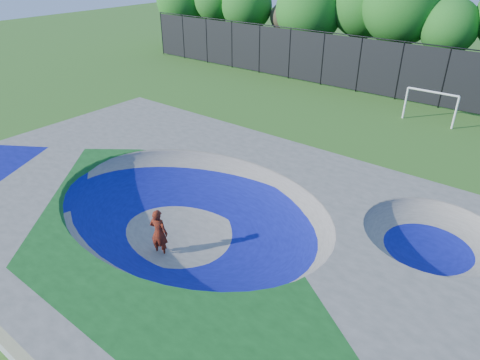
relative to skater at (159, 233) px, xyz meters
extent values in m
plane|color=#2E621B|center=(0.11, 1.46, -0.92)|extent=(120.00, 120.00, 0.00)
cube|color=gray|center=(0.11, 1.46, -0.17)|extent=(22.00, 14.00, 1.50)
imported|color=#B32B0E|center=(0.00, 0.00, 0.00)|extent=(0.76, 0.60, 1.83)
cube|color=black|center=(0.00, 0.00, -0.89)|extent=(0.81, 0.37, 0.05)
cylinder|color=white|center=(1.91, 18.98, 0.07)|extent=(0.12, 0.12, 1.98)
cylinder|color=white|center=(4.88, 18.98, 0.07)|extent=(0.12, 0.12, 1.98)
cylinder|color=white|center=(3.40, 18.98, 1.06)|extent=(2.97, 0.12, 0.12)
cylinder|color=black|center=(-23.89, 22.46, 1.08)|extent=(0.09, 0.09, 4.00)
cylinder|color=black|center=(-20.89, 22.46, 1.08)|extent=(0.09, 0.09, 4.00)
cylinder|color=black|center=(-17.89, 22.46, 1.08)|extent=(0.09, 0.09, 4.00)
cylinder|color=black|center=(-14.89, 22.46, 1.08)|extent=(0.09, 0.09, 4.00)
cylinder|color=black|center=(-11.89, 22.46, 1.08)|extent=(0.09, 0.09, 4.00)
cylinder|color=black|center=(-8.89, 22.46, 1.08)|extent=(0.09, 0.09, 4.00)
cylinder|color=black|center=(-5.89, 22.46, 1.08)|extent=(0.09, 0.09, 4.00)
cylinder|color=black|center=(-2.89, 22.46, 1.08)|extent=(0.09, 0.09, 4.00)
cylinder|color=black|center=(0.11, 22.46, 1.08)|extent=(0.09, 0.09, 4.00)
cylinder|color=black|center=(3.11, 22.46, 1.08)|extent=(0.09, 0.09, 4.00)
cube|color=black|center=(0.11, 22.46, 1.08)|extent=(48.00, 0.03, 3.80)
cylinder|color=black|center=(0.11, 22.46, 3.08)|extent=(48.00, 0.08, 0.08)
cylinder|color=#432F21|center=(-24.58, 26.40, 0.40)|extent=(0.44, 0.44, 2.63)
sphere|color=#1B661B|center=(-24.58, 26.40, 3.80)|extent=(5.55, 5.55, 5.55)
cylinder|color=#432F21|center=(-20.47, 26.91, 0.76)|extent=(0.44, 0.44, 3.35)
sphere|color=#1B661B|center=(-20.47, 26.91, 4.08)|extent=(4.37, 4.37, 4.37)
cylinder|color=#432F21|center=(-16.60, 26.85, 0.55)|extent=(0.44, 0.44, 2.94)
sphere|color=#1B661B|center=(-16.60, 26.85, 3.82)|extent=(4.78, 4.78, 4.78)
cylinder|color=#432F21|center=(-13.20, 28.10, 0.48)|extent=(0.44, 0.44, 2.79)
sphere|color=brown|center=(-13.20, 28.10, 2.97)|extent=(2.60, 2.60, 2.60)
cylinder|color=#432F21|center=(-9.53, 26.31, 0.47)|extent=(0.44, 0.44, 2.78)
sphere|color=#1B661B|center=(-9.53, 26.31, 4.01)|extent=(5.73, 5.73, 5.73)
cylinder|color=#432F21|center=(-5.32, 27.87, 0.84)|extent=(0.44, 0.44, 3.51)
sphere|color=#1B661B|center=(-5.32, 27.87, 4.62)|extent=(5.40, 5.40, 5.40)
cylinder|color=#432F21|center=(-1.90, 26.69, 0.87)|extent=(0.44, 0.44, 3.57)
sphere|color=#1B661B|center=(-1.90, 26.69, 4.83)|extent=(5.81, 5.81, 5.81)
cylinder|color=#432F21|center=(1.75, 26.56, 0.63)|extent=(0.44, 0.44, 3.09)
sphere|color=#1B661B|center=(1.75, 26.56, 3.69)|extent=(4.03, 4.03, 4.03)
camera|label=1|loc=(9.65, -7.79, 8.66)|focal=32.00mm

